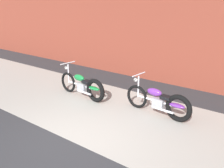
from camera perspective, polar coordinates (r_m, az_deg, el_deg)
The scene contains 5 objects.
ground_plane at distance 5.74m, azimuth -9.12°, elevation -12.80°, with size 80.00×80.00×0.00m, color #2D2D30.
sidewalk_slab at distance 6.90m, azimuth 1.42°, elevation -6.83°, with size 36.00×3.50×0.01m, color #9E998E.
brick_building_wall at distance 9.25m, azimuth 14.72°, elevation 16.61°, with size 36.00×0.50×5.45m, color brown.
motorcycle_green at distance 7.90m, azimuth -6.30°, elevation -0.44°, with size 2.01×0.58×1.03m.
motorcycle_purple at distance 6.77m, azimuth 11.20°, elevation -4.04°, with size 2.01×0.58×1.03m.
Camera 1 is at (3.62, -3.31, 2.98)m, focal length 40.23 mm.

